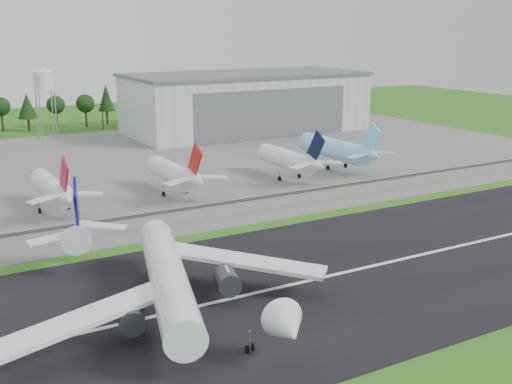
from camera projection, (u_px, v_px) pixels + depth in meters
ground at (332, 304)px, 105.39m from camera, size 600.00×600.00×0.00m
runway at (299, 283)px, 113.78m from camera, size 320.00×60.00×0.10m
runway_centerline at (299, 283)px, 113.77m from camera, size 220.00×1.00×0.02m
apron at (110, 168)px, 206.20m from camera, size 320.00×150.00×0.10m
blast_fence at (194, 212)px, 151.14m from camera, size 240.00×0.61×3.50m
hangar_east at (246, 102)px, 276.88m from camera, size 102.00×47.00×25.20m
water_tower at (44, 78)px, 252.28m from camera, size 8.40×8.40×29.40m
utility_poles at (53, 134)px, 273.43m from camera, size 230.00×3.00×12.00m
treeline at (45, 129)px, 286.04m from camera, size 320.00×16.00×22.00m
main_airliner at (170, 286)px, 100.38m from camera, size 54.99×58.22×18.17m
parked_jet_red_a at (54, 190)px, 155.16m from camera, size 7.36×31.29×16.45m
parked_jet_red_b at (177, 174)px, 170.64m from camera, size 7.36×31.29×16.64m
parked_jet_navy at (292, 160)px, 188.22m from camera, size 7.36×31.29×16.71m
parked_jet_skyblue at (340, 150)px, 202.60m from camera, size 7.36×37.29×17.06m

